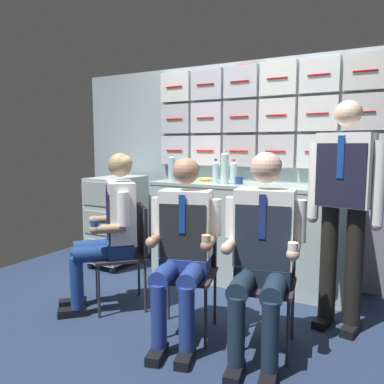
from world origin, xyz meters
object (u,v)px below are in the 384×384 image
(folding_chair_right, at_px, (189,259))
(crew_member_standing, at_px, (344,197))
(service_trolley, at_px, (117,218))
(crew_member_left, at_px, (111,224))
(crew_member_right, at_px, (183,241))
(water_bottle_blue_cap, at_px, (172,168))
(crew_member_by_counter, at_px, (263,245))
(coffee_cup_white, at_px, (325,182))
(folding_chair_by_counter, at_px, (265,268))
(folding_chair_left, at_px, (131,245))
(snack_banana, at_px, (206,179))

(folding_chair_right, distance_m, crew_member_standing, 1.18)
(service_trolley, relative_size, crew_member_standing, 0.60)
(crew_member_left, relative_size, crew_member_right, 1.02)
(folding_chair_right, bearing_deg, water_bottle_blue_cap, 127.89)
(crew_member_left, bearing_deg, service_trolley, 127.90)
(crew_member_by_counter, bearing_deg, folding_chair_right, 172.18)
(service_trolley, height_order, coffee_cup_white, coffee_cup_white)
(crew_member_right, relative_size, folding_chair_by_counter, 1.49)
(crew_member_right, distance_m, coffee_cup_white, 1.56)
(folding_chair_right, xyz_separation_m, crew_member_standing, (0.96, 0.52, 0.45))
(crew_member_left, relative_size, crew_member_by_counter, 0.98)
(folding_chair_by_counter, bearing_deg, crew_member_left, -176.57)
(service_trolley, xyz_separation_m, crew_member_by_counter, (2.02, -1.00, 0.19))
(crew_member_standing, relative_size, coffee_cup_white, 21.74)
(crew_member_right, xyz_separation_m, folding_chair_by_counter, (0.50, 0.23, -0.17))
(crew_member_left, height_order, water_bottle_blue_cap, crew_member_left)
(folding_chair_by_counter, xyz_separation_m, crew_member_by_counter, (0.03, -0.16, 0.20))
(crew_member_standing, bearing_deg, coffee_cup_white, 110.30)
(crew_member_right, distance_m, water_bottle_blue_cap, 1.40)
(service_trolley, relative_size, crew_member_left, 0.77)
(folding_chair_right, height_order, coffee_cup_white, coffee_cup_white)
(crew_member_right, xyz_separation_m, crew_member_by_counter, (0.53, 0.08, 0.03))
(crew_member_by_counter, bearing_deg, folding_chair_left, 170.78)
(crew_member_right, bearing_deg, folding_chair_by_counter, 24.63)
(water_bottle_blue_cap, distance_m, snack_banana, 0.37)
(folding_chair_left, xyz_separation_m, folding_chair_by_counter, (1.16, -0.04, 0.00))
(crew_member_right, bearing_deg, coffee_cup_white, 64.65)
(service_trolley, bearing_deg, crew_member_right, -36.00)
(service_trolley, bearing_deg, water_bottle_blue_cap, 1.26)
(folding_chair_left, relative_size, folding_chair_by_counter, 1.00)
(crew_member_by_counter, bearing_deg, service_trolley, 153.55)
(crew_member_right, distance_m, folding_chair_by_counter, 0.58)
(crew_member_left, distance_m, folding_chair_right, 0.74)
(crew_member_by_counter, xyz_separation_m, water_bottle_blue_cap, (-1.31, 1.02, 0.38))
(folding_chair_right, relative_size, crew_member_by_counter, 0.65)
(service_trolley, xyz_separation_m, crew_member_standing, (2.40, -0.40, 0.44))
(crew_member_right, relative_size, crew_member_by_counter, 0.97)
(crew_member_by_counter, bearing_deg, folding_chair_by_counter, 100.78)
(crew_member_by_counter, height_order, water_bottle_blue_cap, crew_member_by_counter)
(service_trolley, relative_size, crew_member_by_counter, 0.76)
(folding_chair_left, distance_m, snack_banana, 1.15)
(water_bottle_blue_cap, bearing_deg, snack_banana, 37.64)
(crew_member_by_counter, bearing_deg, coffee_cup_white, 84.65)
(folding_chair_by_counter, distance_m, crew_member_standing, 0.76)
(service_trolley, relative_size, folding_chair_by_counter, 1.17)
(water_bottle_blue_cap, height_order, snack_banana, water_bottle_blue_cap)
(folding_chair_left, bearing_deg, folding_chair_by_counter, -1.85)
(folding_chair_right, bearing_deg, crew_member_right, -73.66)
(service_trolley, distance_m, folding_chair_left, 1.16)
(service_trolley, height_order, folding_chair_left, service_trolley)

